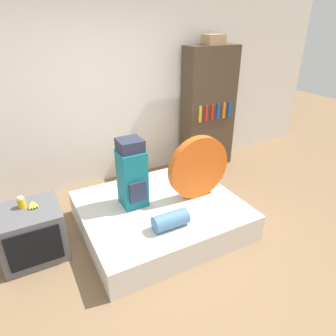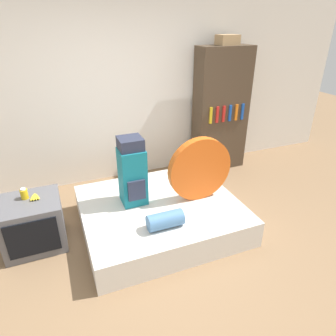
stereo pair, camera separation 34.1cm
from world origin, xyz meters
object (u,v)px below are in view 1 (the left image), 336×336
object	(u,v)px
television	(32,233)
cardboard_box	(213,39)
backpack	(132,174)
sleeping_roll	(171,220)
bookshelf	(208,109)
canister	(21,203)
tent_bag	(198,168)

from	to	relation	value
television	cardboard_box	bearing A→B (deg)	19.39
backpack	sleeping_roll	bearing A→B (deg)	-74.39
backpack	cardboard_box	size ratio (longest dim) A/B	2.72
backpack	sleeping_roll	distance (m)	0.70
sleeping_roll	bookshelf	world-z (taller)	bookshelf
backpack	canister	size ratio (longest dim) A/B	6.59
cardboard_box	sleeping_roll	bearing A→B (deg)	-134.23
tent_bag	canister	distance (m)	1.96
bookshelf	cardboard_box	xyz separation A→B (m)	(0.03, 0.02, 1.05)
sleeping_roll	canister	size ratio (longest dim) A/B	3.11
backpack	tent_bag	xyz separation A→B (m)	(0.76, -0.21, -0.00)
television	tent_bag	bearing A→B (deg)	-7.57
canister	tent_bag	bearing A→B (deg)	-9.91
cardboard_box	backpack	bearing A→B (deg)	-149.16
canister	bookshelf	world-z (taller)	bookshelf
television	cardboard_box	world-z (taller)	cardboard_box
television	bookshelf	size ratio (longest dim) A/B	0.32
sleeping_roll	bookshelf	distance (m)	2.38
bookshelf	sleeping_roll	bearing A→B (deg)	-134.06
tent_bag	sleeping_roll	distance (m)	0.77
canister	cardboard_box	distance (m)	3.43
backpack	cardboard_box	xyz separation A→B (m)	(1.81, 1.08, 1.31)
canister	cardboard_box	size ratio (longest dim) A/B	0.41
sleeping_roll	bookshelf	size ratio (longest dim) A/B	0.20
backpack	tent_bag	bearing A→B (deg)	-15.40
backpack	television	distance (m)	1.22
tent_bag	cardboard_box	distance (m)	2.12
backpack	bookshelf	bearing A→B (deg)	30.73
tent_bag	television	distance (m)	1.97
tent_bag	bookshelf	world-z (taller)	bookshelf
backpack	canister	distance (m)	1.18
backpack	tent_bag	distance (m)	0.79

